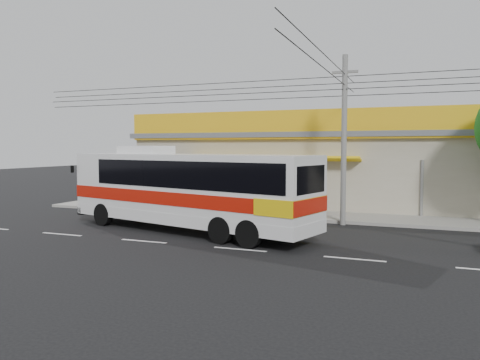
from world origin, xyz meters
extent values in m
plane|color=black|center=(0.00, 0.00, 0.00)|extent=(120.00, 120.00, 0.00)
cube|color=gray|center=(0.00, 6.00, 0.07)|extent=(30.00, 3.20, 0.15)
cube|color=#A49C84|center=(0.00, 11.60, 2.10)|extent=(22.00, 8.00, 4.20)
cube|color=slate|center=(0.00, 11.60, 4.35)|extent=(22.60, 8.60, 0.30)
cube|color=gold|center=(0.00, 7.48, 4.90)|extent=(22.00, 0.24, 1.60)
cube|color=red|center=(-2.00, 7.45, 4.90)|extent=(9.00, 0.10, 1.20)
cube|color=#1F7D16|center=(6.50, 7.45, 4.90)|extent=(2.40, 0.10, 1.10)
cube|color=red|center=(-9.00, 7.45, 4.90)|extent=(3.00, 0.10, 1.10)
cube|color=yellow|center=(-2.00, 7.30, 3.00)|extent=(10.00, 1.20, 0.37)
cube|color=silver|center=(-3.44, -0.03, 1.89)|extent=(12.20, 5.49, 2.89)
cube|color=#B71507|center=(-3.44, -0.03, 1.55)|extent=(12.25, 5.54, 0.55)
cube|color=gold|center=(1.57, -1.37, 1.55)|extent=(2.20, 2.88, 0.60)
cube|color=black|center=(-2.76, -0.21, 2.54)|extent=(10.29, 5.02, 1.10)
cube|color=black|center=(-9.14, 1.49, 2.34)|extent=(0.72, 2.16, 1.50)
cube|color=silver|center=(-5.85, 0.61, 3.52)|extent=(2.67, 1.97, 0.36)
cylinder|color=black|center=(-7.78, -0.04, 0.52)|extent=(1.08, 0.58, 1.04)
cylinder|color=black|center=(-7.19, 2.14, 0.52)|extent=(1.08, 0.58, 1.04)
cylinder|color=black|center=(0.22, -2.17, 0.52)|extent=(1.08, 0.58, 1.04)
cylinder|color=black|center=(0.80, 0.00, 0.52)|extent=(1.08, 0.58, 1.04)
imported|color=maroon|center=(-4.52, 5.57, 0.61)|extent=(1.83, 0.94, 0.91)
imported|color=black|center=(-6.53, 5.37, 0.66)|extent=(1.75, 1.18, 1.03)
cylinder|color=slate|center=(2.58, 4.20, 3.94)|extent=(0.26, 0.26, 7.88)
cube|color=slate|center=(2.58, 4.20, 7.09)|extent=(1.18, 0.12, 0.12)
camera|label=1|loc=(5.96, -17.82, 3.63)|focal=35.00mm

